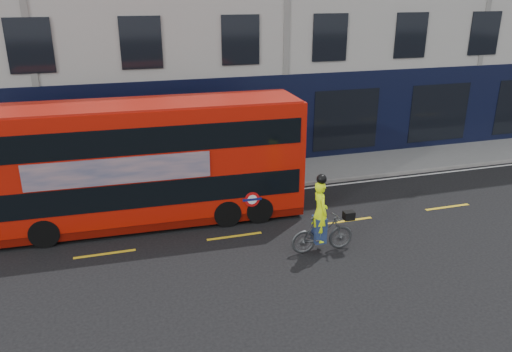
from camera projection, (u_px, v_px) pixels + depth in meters
name	position (u px, v px, depth m)	size (l,w,h in m)	color
ground	(369.00, 240.00, 15.71)	(120.00, 120.00, 0.00)	black
pavement	(295.00, 172.00, 21.52)	(60.00, 3.00, 0.12)	gray
kerb	(309.00, 184.00, 20.17)	(60.00, 0.12, 0.13)	gray
road_edge_line	(311.00, 188.00, 19.93)	(58.00, 0.10, 0.01)	silver
lane_dashes	(348.00, 221.00, 17.05)	(58.00, 0.12, 0.01)	gold
bus	(150.00, 162.00, 16.36)	(10.24, 2.67, 4.09)	#BD1407
cyclist	(322.00, 226.00, 14.79)	(1.96, 0.68, 2.48)	#3E4143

